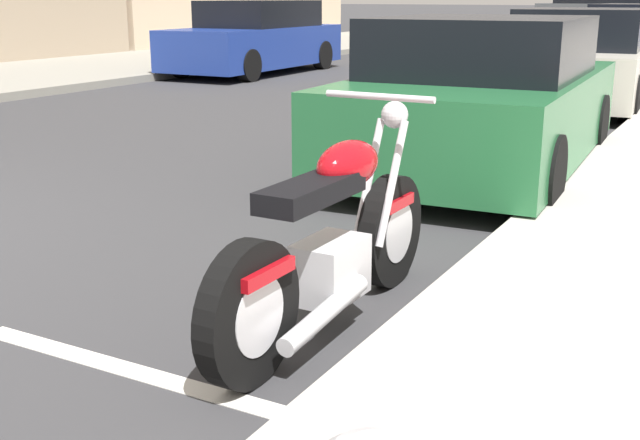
# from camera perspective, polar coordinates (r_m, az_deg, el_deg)

# --- Properties ---
(sidewalk_far_curb) EXTENTS (120.00, 5.00, 0.14)m
(sidewalk_far_curb) POSITION_cam_1_polar(r_m,az_deg,el_deg) (19.37, -12.98, 10.84)
(sidewalk_far_curb) COLOR gray
(sidewalk_far_curb) RESTS_ON ground
(parking_stall_stripe) EXTENTS (0.12, 2.20, 0.01)m
(parking_stall_stripe) POSITION_cam_1_polar(r_m,az_deg,el_deg) (3.59, -10.91, -11.18)
(parking_stall_stripe) COLOR silver
(parking_stall_stripe) RESTS_ON ground
(parked_motorcycle) EXTENTS (2.05, 0.62, 1.12)m
(parked_motorcycle) POSITION_cam_1_polar(r_m,az_deg,el_deg) (3.93, 0.93, -1.74)
(parked_motorcycle) COLOR black
(parked_motorcycle) RESTS_ON ground
(parked_car_near_corner) EXTENTS (4.19, 2.10, 1.42)m
(parked_car_near_corner) POSITION_cam_1_polar(r_m,az_deg,el_deg) (7.62, 11.49, 8.38)
(parked_car_near_corner) COLOR #236638
(parked_car_near_corner) RESTS_ON ground
(parked_car_second_in_row) EXTENTS (4.60, 2.13, 1.42)m
(parked_car_second_in_row) POSITION_cam_1_polar(r_m,az_deg,el_deg) (12.74, 18.16, 10.74)
(parked_car_second_in_row) COLOR beige
(parked_car_second_in_row) RESTS_ON ground
(parked_car_at_intersection) EXTENTS (4.52, 2.06, 1.43)m
(parked_car_at_intersection) POSITION_cam_1_polar(r_m,az_deg,el_deg) (18.52, 21.76, 11.79)
(parked_car_at_intersection) COLOR navy
(parked_car_at_intersection) RESTS_ON ground
(crossing_truck) EXTENTS (2.26, 5.45, 1.91)m
(crossing_truck) POSITION_cam_1_polar(r_m,az_deg,el_deg) (37.37, 19.59, 13.98)
(crossing_truck) COLOR #4C5156
(crossing_truck) RESTS_ON ground
(car_opposite_curb) EXTENTS (4.70, 1.95, 1.50)m
(car_opposite_curb) POSITION_cam_1_polar(r_m,az_deg,el_deg) (17.34, -4.61, 12.78)
(car_opposite_curb) COLOR navy
(car_opposite_curb) RESTS_ON ground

